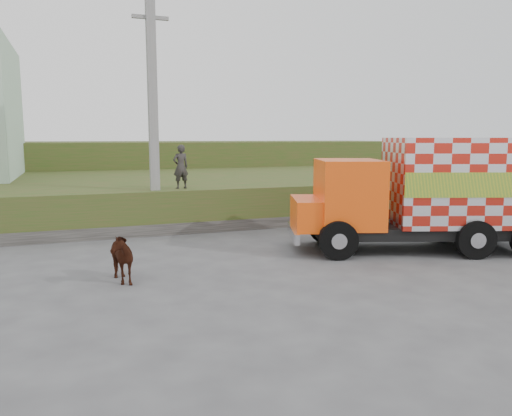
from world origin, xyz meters
name	(u,v)px	position (x,y,z in m)	size (l,w,h in m)	color
ground	(221,261)	(0.00, 0.00, 0.00)	(120.00, 120.00, 0.00)	#474749
embankment	(159,194)	(0.00, 10.00, 0.75)	(40.00, 12.00, 1.50)	#30501A
embankment_far	(130,164)	(0.00, 22.00, 1.50)	(40.00, 12.00, 3.00)	#30501A
retaining_strip	(128,231)	(-2.00, 4.20, 0.20)	(16.00, 0.50, 0.40)	#595651
utility_pole	(153,114)	(-1.00, 4.60, 4.08)	(1.20, 0.30, 8.00)	gray
cargo_truck	(433,193)	(6.23, -0.82, 1.70)	(7.73, 4.54, 3.29)	black
cow	(117,256)	(-2.77, -1.05, 0.59)	(0.64, 1.41, 1.19)	#371D0D
pedestrian	(181,167)	(-0.06, 4.80, 2.27)	(0.56, 0.37, 1.55)	#32302D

